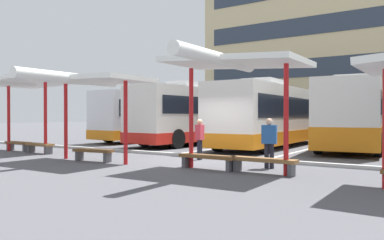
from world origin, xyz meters
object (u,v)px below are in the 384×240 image
at_px(coach_bus_1, 202,115).
at_px(coach_bus_0, 161,116).
at_px(coach_bus_3, 355,116).
at_px(bench_3, 207,158).
at_px(coach_bus_2, 274,116).
at_px(bench_2, 93,152).
at_px(bench_0, 18,144).
at_px(waiting_passenger_0, 200,137).
at_px(waiting_shelter_2, 231,64).
at_px(waiting_shelter_0, 20,83).
at_px(bench_4, 263,162).
at_px(waiting_passenger_1, 269,140).
at_px(waiting_shelter_1, 88,81).
at_px(bench_1, 40,146).

bearing_deg(coach_bus_1, coach_bus_0, 163.67).
xyz_separation_m(coach_bus_0, coach_bus_3, (12.31, 0.52, -0.01)).
height_order(coach_bus_3, bench_3, coach_bus_3).
xyz_separation_m(coach_bus_2, bench_2, (-2.93, -10.12, -1.31)).
bearing_deg(coach_bus_3, bench_0, -140.42).
bearing_deg(waiting_passenger_0, coach_bus_1, 121.22).
distance_m(bench_0, waiting_shelter_2, 11.85).
distance_m(coach_bus_3, waiting_passenger_0, 9.77).
height_order(waiting_shelter_0, bench_3, waiting_shelter_0).
height_order(bench_3, bench_4, same).
height_order(bench_3, waiting_passenger_1, waiting_passenger_1).
bearing_deg(waiting_passenger_0, waiting_shelter_0, -164.94).
bearing_deg(coach_bus_0, waiting_shelter_2, -44.25).
relative_size(coach_bus_0, coach_bus_2, 0.94).
relative_size(waiting_shelter_2, bench_3, 2.24).
bearing_deg(bench_3, bench_4, 4.05).
bearing_deg(bench_3, coach_bus_3, 78.17).
distance_m(waiting_shelter_0, waiting_shelter_1, 5.22).
relative_size(coach_bus_2, coach_bus_3, 0.98).
xyz_separation_m(bench_2, waiting_passenger_0, (2.93, 2.61, 0.54)).
distance_m(coach_bus_3, bench_1, 15.52).
bearing_deg(waiting_shelter_1, waiting_shelter_0, 172.87).
relative_size(bench_1, waiting_passenger_1, 1.00).
relative_size(waiting_shelter_0, bench_3, 2.60).
distance_m(waiting_shelter_1, bench_3, 5.25).
relative_size(bench_4, waiting_passenger_1, 1.24).
height_order(bench_2, waiting_shelter_2, waiting_shelter_2).
bearing_deg(waiting_passenger_0, bench_0, -169.12).
bearing_deg(waiting_shelter_2, bench_2, -175.73).
bearing_deg(waiting_shelter_2, coach_bus_0, 135.75).
height_order(coach_bus_0, waiting_shelter_1, coach_bus_0).
bearing_deg(bench_3, waiting_shelter_2, -8.65).
relative_size(coach_bus_1, bench_4, 5.47).
bearing_deg(bench_1, waiting_passenger_1, 5.70).
relative_size(coach_bus_2, bench_0, 7.26).
distance_m(coach_bus_3, bench_3, 11.31).
relative_size(coach_bus_3, waiting_passenger_0, 7.60).
distance_m(coach_bus_0, coach_bus_3, 12.32).
xyz_separation_m(waiting_shelter_0, waiting_shelter_2, (10.59, -0.03, 0.06)).
height_order(coach_bus_0, bench_2, coach_bus_0).
relative_size(coach_bus_1, bench_2, 6.60).
relative_size(bench_0, waiting_passenger_1, 0.99).
height_order(bench_2, waiting_passenger_1, waiting_passenger_1).
distance_m(waiting_shelter_2, bench_4, 2.98).
distance_m(coach_bus_1, waiting_shelter_2, 11.77).
bearing_deg(waiting_shelter_0, bench_1, 20.48).
bearing_deg(coach_bus_2, coach_bus_0, 173.86).
relative_size(waiting_shelter_0, waiting_shelter_2, 1.16).
height_order(coach_bus_2, waiting_shelter_1, coach_bus_2).
bearing_deg(coach_bus_2, waiting_passenger_1, -69.51).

